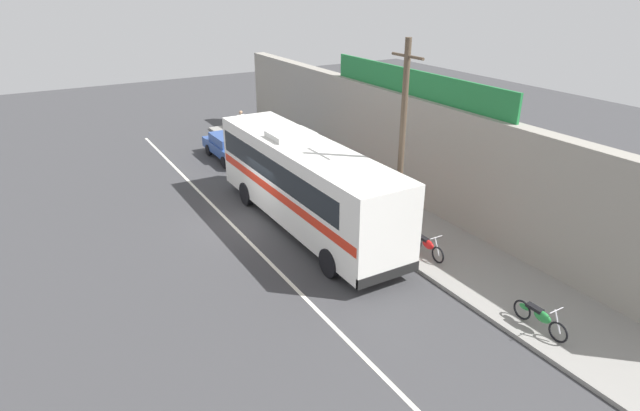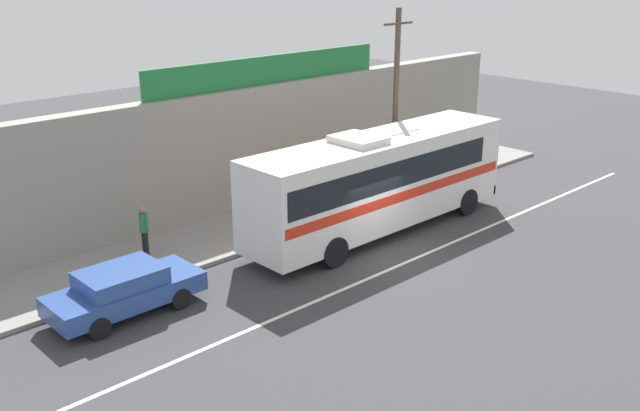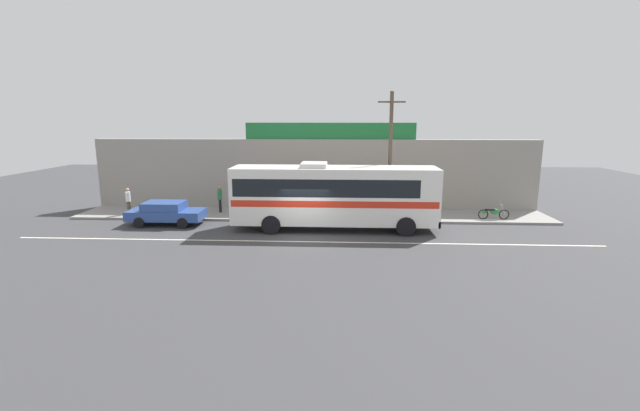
{
  "view_description": "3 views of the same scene",
  "coord_description": "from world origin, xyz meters",
  "px_view_note": "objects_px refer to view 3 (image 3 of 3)",
  "views": [
    {
      "loc": [
        18.84,
        -7.66,
        9.57
      ],
      "look_at": [
        3.31,
        1.43,
        1.71
      ],
      "focal_mm": 29.6,
      "sensor_mm": 36.0,
      "label": 1
    },
    {
      "loc": [
        -16.97,
        -14.75,
        9.71
      ],
      "look_at": [
        -0.48,
        2.75,
        1.24
      ],
      "focal_mm": 40.39,
      "sensor_mm": 36.0,
      "label": 2
    },
    {
      "loc": [
        1.97,
        -21.92,
        6.18
      ],
      "look_at": [
        0.7,
        2.33,
        1.26
      ],
      "focal_mm": 24.2,
      "sensor_mm": 36.0,
      "label": 3
    }
  ],
  "objects_px": {
    "motorcycle_orange": "(493,213)",
    "pedestrian_far_right": "(128,199)",
    "utility_pole": "(390,155)",
    "motorcycle_blue": "(409,211)",
    "pedestrian_far_left": "(277,200)",
    "intercity_bus": "(333,194)",
    "parked_car": "(166,212)",
    "pedestrian_near_shop": "(220,197)"
  },
  "relations": [
    {
      "from": "motorcycle_blue",
      "to": "pedestrian_near_shop",
      "type": "bearing_deg",
      "value": 174.89
    },
    {
      "from": "parked_car",
      "to": "motorcycle_blue",
      "type": "bearing_deg",
      "value": 7.44
    },
    {
      "from": "intercity_bus",
      "to": "pedestrian_near_shop",
      "type": "bearing_deg",
      "value": 154.24
    },
    {
      "from": "motorcycle_blue",
      "to": "pedestrian_far_right",
      "type": "distance_m",
      "value": 17.84
    },
    {
      "from": "pedestrian_far_right",
      "to": "pedestrian_near_shop",
      "type": "distance_m",
      "value": 5.77
    },
    {
      "from": "pedestrian_near_shop",
      "to": "intercity_bus",
      "type": "bearing_deg",
      "value": -25.76
    },
    {
      "from": "pedestrian_far_left",
      "to": "utility_pole",
      "type": "bearing_deg",
      "value": -4.44
    },
    {
      "from": "parked_car",
      "to": "pedestrian_near_shop",
      "type": "height_order",
      "value": "pedestrian_near_shop"
    },
    {
      "from": "parked_car",
      "to": "pedestrian_near_shop",
      "type": "distance_m",
      "value": 3.85
    },
    {
      "from": "parked_car",
      "to": "motorcycle_blue",
      "type": "relative_size",
      "value": 2.39
    },
    {
      "from": "pedestrian_near_shop",
      "to": "motorcycle_orange",
      "type": "bearing_deg",
      "value": -4.04
    },
    {
      "from": "pedestrian_far_right",
      "to": "pedestrian_far_left",
      "type": "bearing_deg",
      "value": -0.1
    },
    {
      "from": "intercity_bus",
      "to": "utility_pole",
      "type": "xyz_separation_m",
      "value": [
        3.34,
        2.16,
        2.0
      ]
    },
    {
      "from": "intercity_bus",
      "to": "motorcycle_blue",
      "type": "distance_m",
      "value": 5.51
    },
    {
      "from": "intercity_bus",
      "to": "motorcycle_blue",
      "type": "xyz_separation_m",
      "value": [
        4.66,
        2.52,
        -1.5
      ]
    },
    {
      "from": "pedestrian_far_right",
      "to": "pedestrian_far_left",
      "type": "xyz_separation_m",
      "value": [
        9.63,
        -0.02,
        0.03
      ]
    },
    {
      "from": "motorcycle_blue",
      "to": "pedestrian_near_shop",
      "type": "relative_size",
      "value": 1.05
    },
    {
      "from": "intercity_bus",
      "to": "parked_car",
      "type": "xyz_separation_m",
      "value": [
        -9.87,
        0.62,
        -1.33
      ]
    },
    {
      "from": "parked_car",
      "to": "utility_pole",
      "type": "distance_m",
      "value": 13.71
    },
    {
      "from": "pedestrian_near_shop",
      "to": "parked_car",
      "type": "bearing_deg",
      "value": -128.89
    },
    {
      "from": "motorcycle_orange",
      "to": "pedestrian_far_right",
      "type": "bearing_deg",
      "value": 179.19
    },
    {
      "from": "parked_car",
      "to": "utility_pole",
      "type": "bearing_deg",
      "value": 6.66
    },
    {
      "from": "intercity_bus",
      "to": "motorcycle_orange",
      "type": "height_order",
      "value": "intercity_bus"
    },
    {
      "from": "intercity_bus",
      "to": "motorcycle_blue",
      "type": "relative_size",
      "value": 6.22
    },
    {
      "from": "intercity_bus",
      "to": "pedestrian_far_right",
      "type": "bearing_deg",
      "value": 168.36
    },
    {
      "from": "motorcycle_orange",
      "to": "pedestrian_near_shop",
      "type": "height_order",
      "value": "pedestrian_near_shop"
    },
    {
      "from": "parked_car",
      "to": "pedestrian_near_shop",
      "type": "relative_size",
      "value": 2.51
    },
    {
      "from": "pedestrian_far_left",
      "to": "intercity_bus",
      "type": "bearing_deg",
      "value": -37.31
    },
    {
      "from": "motorcycle_orange",
      "to": "pedestrian_far_right",
      "type": "distance_m",
      "value": 22.88
    },
    {
      "from": "utility_pole",
      "to": "pedestrian_far_left",
      "type": "bearing_deg",
      "value": 175.56
    },
    {
      "from": "motorcycle_blue",
      "to": "pedestrian_far_left",
      "type": "bearing_deg",
      "value": 178.75
    },
    {
      "from": "intercity_bus",
      "to": "pedestrian_far_right",
      "type": "height_order",
      "value": "intercity_bus"
    },
    {
      "from": "intercity_bus",
      "to": "pedestrian_near_shop",
      "type": "distance_m",
      "value": 8.34
    },
    {
      "from": "motorcycle_blue",
      "to": "parked_car",
      "type": "bearing_deg",
      "value": -172.56
    },
    {
      "from": "intercity_bus",
      "to": "pedestrian_far_right",
      "type": "distance_m",
      "value": 13.47
    },
    {
      "from": "motorcycle_blue",
      "to": "pedestrian_far_right",
      "type": "relative_size",
      "value": 1.08
    },
    {
      "from": "utility_pole",
      "to": "pedestrian_far_right",
      "type": "bearing_deg",
      "value": 178.09
    },
    {
      "from": "pedestrian_far_right",
      "to": "pedestrian_near_shop",
      "type": "height_order",
      "value": "pedestrian_near_shop"
    },
    {
      "from": "pedestrian_far_right",
      "to": "pedestrian_far_left",
      "type": "height_order",
      "value": "pedestrian_far_left"
    },
    {
      "from": "motorcycle_orange",
      "to": "pedestrian_far_left",
      "type": "bearing_deg",
      "value": 178.68
    },
    {
      "from": "motorcycle_blue",
      "to": "pedestrian_far_left",
      "type": "height_order",
      "value": "pedestrian_far_left"
    },
    {
      "from": "utility_pole",
      "to": "motorcycle_blue",
      "type": "distance_m",
      "value": 3.76
    }
  ]
}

